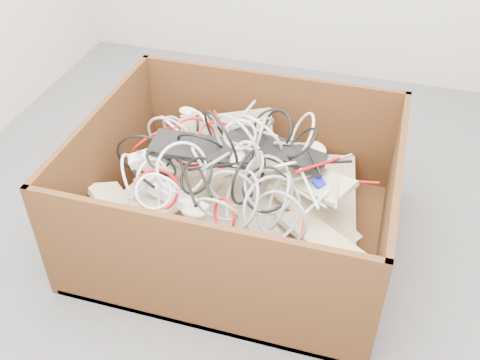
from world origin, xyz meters
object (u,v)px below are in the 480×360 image
(vga_plug, at_px, (319,183))
(power_strip_left, at_px, (165,151))
(power_strip_right, at_px, (173,196))
(cardboard_box, at_px, (235,212))

(vga_plug, bearing_deg, power_strip_left, -133.61)
(power_strip_left, xyz_separation_m, vga_plug, (0.64, 0.02, -0.03))
(power_strip_left, xyz_separation_m, power_strip_right, (0.11, -0.20, -0.05))
(power_strip_left, bearing_deg, power_strip_right, -86.41)
(cardboard_box, xyz_separation_m, vga_plug, (0.34, 0.05, 0.20))
(power_strip_right, bearing_deg, power_strip_left, 131.26)
(cardboard_box, xyz_separation_m, power_strip_right, (-0.20, -0.17, 0.18))
(power_strip_left, distance_m, vga_plug, 0.65)
(vga_plug, bearing_deg, cardboard_box, -127.36)
(power_strip_left, bearing_deg, cardboard_box, -30.74)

